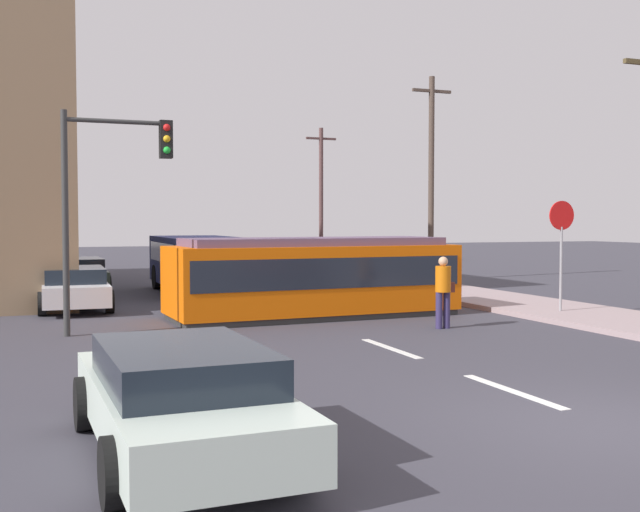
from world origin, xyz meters
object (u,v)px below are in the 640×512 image
at_px(city_bus, 198,261).
at_px(traffic_light_mast, 109,180).
at_px(streetcar_tram, 314,276).
at_px(parked_sedan_mid, 74,287).
at_px(utility_pole_far, 321,194).
at_px(pedestrian_crossing, 443,288).
at_px(utility_pole_mid, 431,175).
at_px(parked_sedan_near, 181,397).
at_px(parked_sedan_far, 77,274).
at_px(stop_sign, 561,232).

distance_m(city_bus, traffic_light_mast, 10.11).
distance_m(streetcar_tram, city_bus, 7.88).
relative_size(parked_sedan_mid, utility_pole_far, 0.59).
bearing_deg(pedestrian_crossing, streetcar_tram, 122.72).
distance_m(city_bus, utility_pole_mid, 11.07).
xyz_separation_m(city_bus, utility_pole_mid, (10.36, 2.03, 3.34)).
xyz_separation_m(city_bus, parked_sedan_mid, (-4.33, -3.80, -0.49)).
bearing_deg(parked_sedan_mid, utility_pole_mid, 21.64).
xyz_separation_m(parked_sedan_near, traffic_light_mast, (0.19, 9.21, 2.77)).
relative_size(parked_sedan_mid, utility_pole_mid, 0.54).
relative_size(parked_sedan_near, parked_sedan_far, 1.00).
height_order(streetcar_tram, traffic_light_mast, traffic_light_mast).
bearing_deg(parked_sedan_near, pedestrian_crossing, 44.62).
height_order(pedestrian_crossing, parked_sedan_far, pedestrian_crossing).
relative_size(streetcar_tram, utility_pole_far, 0.97).
distance_m(stop_sign, utility_pole_mid, 12.55).
distance_m(streetcar_tram, traffic_light_mast, 5.90).
xyz_separation_m(traffic_light_mast, utility_pole_far, (13.90, 23.22, 0.68)).
xyz_separation_m(parked_sedan_near, utility_pole_mid, (14.39, 20.31, 3.83)).
bearing_deg(parked_sedan_far, streetcar_tram, -61.11).
xyz_separation_m(parked_sedan_near, parked_sedan_far, (0.11, 20.20, 0.00)).
bearing_deg(parked_sedan_far, pedestrian_crossing, -60.14).
bearing_deg(stop_sign, traffic_light_mast, 175.42).
bearing_deg(streetcar_tram, city_bus, 100.29).
distance_m(parked_sedan_far, stop_sign, 16.57).
relative_size(pedestrian_crossing, parked_sedan_far, 0.37).
height_order(streetcar_tram, city_bus, streetcar_tram).
relative_size(parked_sedan_mid, traffic_light_mast, 0.95).
distance_m(pedestrian_crossing, parked_sedan_far, 14.80).
relative_size(streetcar_tram, parked_sedan_near, 1.68).
bearing_deg(pedestrian_crossing, stop_sign, 12.92).
bearing_deg(streetcar_tram, traffic_light_mast, -165.97).
bearing_deg(utility_pole_far, traffic_light_mast, -120.91).
xyz_separation_m(stop_sign, traffic_light_mast, (-11.34, 0.91, 1.19)).
bearing_deg(pedestrian_crossing, traffic_light_mast, 165.83).
relative_size(parked_sedan_near, stop_sign, 1.57).
bearing_deg(parked_sedan_mid, parked_sedan_far, 86.03).
bearing_deg(streetcar_tram, parked_sedan_mid, 145.37).
xyz_separation_m(pedestrian_crossing, parked_sedan_mid, (-7.76, 7.11, -0.32)).
xyz_separation_m(pedestrian_crossing, traffic_light_mast, (-7.28, 1.84, 2.45)).
distance_m(pedestrian_crossing, parked_sedan_mid, 10.53).
xyz_separation_m(utility_pole_mid, utility_pole_far, (-0.30, 12.12, -0.39)).
height_order(parked_sedan_near, parked_sedan_mid, same).
relative_size(city_bus, parked_sedan_mid, 1.25).
relative_size(traffic_light_mast, utility_pole_mid, 0.57).
distance_m(parked_sedan_near, utility_pole_mid, 25.19).
bearing_deg(city_bus, pedestrian_crossing, -72.53).
bearing_deg(traffic_light_mast, parked_sedan_far, 90.44).
bearing_deg(utility_pole_far, parked_sedan_mid, -128.71).
relative_size(city_bus, utility_pole_far, 0.74).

